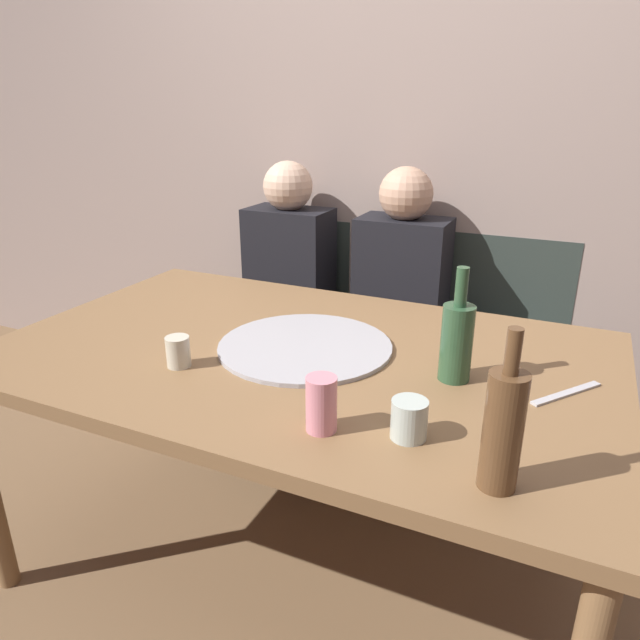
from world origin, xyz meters
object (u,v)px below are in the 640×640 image
Objects in this scene: pizza_tray at (305,346)px; tumbler_far at (409,419)px; chair_right at (508,338)px; dining_table at (300,371)px; tumbler_near at (178,352)px; table_knife at (566,393)px; guest_in_sweater at (280,288)px; chair_middle at (403,322)px; soda_can at (321,404)px; chair_left at (296,305)px; guest_in_beanie at (394,304)px; wine_bottle at (503,428)px; beer_bottle at (457,340)px.

pizza_tray is 0.51m from tumbler_far.
tumbler_far is at bearing 87.23° from chair_right.
pizza_tray is (0.01, 0.02, 0.07)m from dining_table.
tumbler_near is 0.97m from table_knife.
tumbler_near is at bearing 103.79° from guest_in_sweater.
chair_middle is at bearing 88.14° from dining_table.
soda_can is (0.23, -0.35, 0.13)m from dining_table.
tumbler_far reaches higher than pizza_tray.
chair_right is (0.95, 0.00, 0.00)m from chair_left.
guest_in_sweater and guest_in_beanie have the same top height.
tumbler_far is 0.38× the size of table_knife.
chair_middle is (0.02, 0.91, -0.24)m from pizza_tray.
dining_table is 0.44m from soda_can.
wine_bottle is at bearing -34.97° from pizza_tray.
wine_bottle is 1.06× the size of beer_bottle.
dining_table is 0.52m from tumbler_far.
guest_in_beanie is at bearing 115.85° from wine_bottle.
pizza_tray is 0.72m from wine_bottle.
table_knife is at bearing 6.89° from beer_bottle.
pizza_tray is 1.69× the size of beer_bottle.
tumbler_far is 1.54m from chair_left.
beer_bottle reaches higher than chair_middle.
chair_middle reaches higher than tumbler_far.
beer_bottle is 0.32× the size of chair_left.
chair_left is 0.51m from chair_middle.
pizza_tray is 0.42× the size of guest_in_beanie.
chair_left is 0.77× the size of guest_in_sweater.
guest_in_beanie is (0.51, 0.00, 0.00)m from guest_in_sweater.
beer_bottle reaches higher than pizza_tray.
guest_in_sweater is (-0.89, 1.08, -0.15)m from tumbler_far.
guest_in_beanie is (0.51, -0.15, 0.13)m from chair_left.
wine_bottle is 1.61m from guest_in_sweater.
pizza_tray is at bearing 145.03° from wine_bottle.
beer_bottle is 0.71m from tumbler_near.
wine_bottle is at bearing -67.24° from beer_bottle.
chair_right is at bearing 79.59° from soda_can.
guest_in_beanie reaches higher than dining_table.
table_knife is at bearing 15.36° from tumbler_near.
chair_middle is 1.00× the size of chair_right.
chair_left is at bearing 134.69° from beer_bottle.
beer_bottle reaches higher than chair_left.
soda_can is (0.22, -0.37, 0.06)m from pizza_tray.
guest_in_sweater is (-0.48, 0.77, -0.04)m from dining_table.
table_knife is (0.69, 0.03, 0.07)m from dining_table.
table_knife is 0.24× the size of chair_left.
chair_right is at bearing 87.91° from beer_bottle.
guest_in_beanie reaches higher than chair_left.
chair_right is at bearing 51.21° from table_knife.
soda_can is 0.10× the size of guest_in_beanie.
chair_left is 0.20m from guest_in_sweater.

